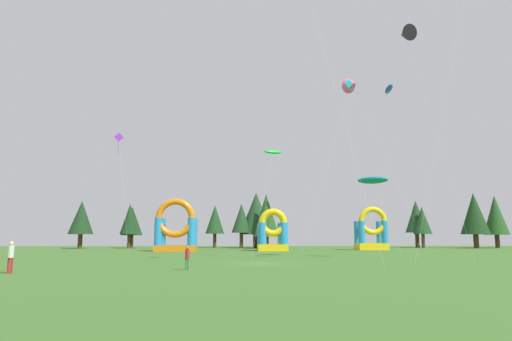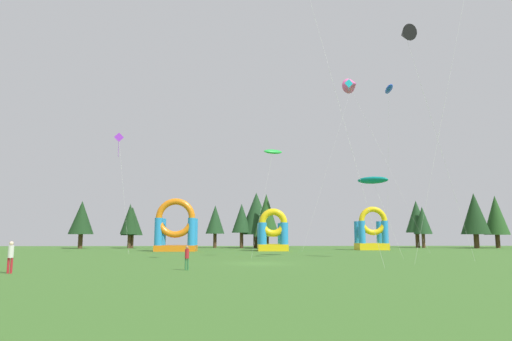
{
  "view_description": "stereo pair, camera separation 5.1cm",
  "coord_description": "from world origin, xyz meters",
  "px_view_note": "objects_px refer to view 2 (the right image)",
  "views": [
    {
      "loc": [
        -1.6,
        -36.59,
        2.21
      ],
      "look_at": [
        0.0,
        9.1,
        8.77
      ],
      "focal_mm": 31.78,
      "sensor_mm": 36.0,
      "label": 1
    },
    {
      "loc": [
        -1.55,
        -36.6,
        2.21
      ],
      "look_at": [
        0.0,
        9.1,
        8.77
      ],
      "focal_mm": 31.78,
      "sensor_mm": 36.0,
      "label": 2
    }
  ],
  "objects_px": {
    "kite_black_delta": "(405,34)",
    "kite_cyan_diamond": "(350,86)",
    "kite_pink_delta": "(352,85)",
    "inflatable_red_slide": "(176,231)",
    "inflatable_yellow_castle": "(273,235)",
    "person_near_camera": "(11,254)",
    "inflatable_orange_dome": "(372,234)",
    "kite_purple_diamond": "(119,139)",
    "kite_green_parafoil": "(273,152)",
    "kite_teal_parafoil": "(373,180)",
    "person_far_side": "(187,256)",
    "kite_blue_parafoil": "(389,89)"
  },
  "relations": [
    {
      "from": "kite_black_delta",
      "to": "kite_green_parafoil",
      "type": "distance_m",
      "value": 16.55
    },
    {
      "from": "kite_teal_parafoil",
      "to": "kite_cyan_diamond",
      "type": "bearing_deg",
      "value": 82.77
    },
    {
      "from": "kite_pink_delta",
      "to": "inflatable_red_slide",
      "type": "xyz_separation_m",
      "value": [
        -25.97,
        -1.36,
        -22.08
      ]
    },
    {
      "from": "kite_purple_diamond",
      "to": "kite_green_parafoil",
      "type": "bearing_deg",
      "value": -30.9
    },
    {
      "from": "person_near_camera",
      "to": "inflatable_orange_dome",
      "type": "bearing_deg",
      "value": -134.95
    },
    {
      "from": "kite_black_delta",
      "to": "person_far_side",
      "type": "xyz_separation_m",
      "value": [
        -17.97,
        -7.87,
        -18.98
      ]
    },
    {
      "from": "inflatable_red_slide",
      "to": "person_far_side",
      "type": "bearing_deg",
      "value": -80.8
    },
    {
      "from": "kite_green_parafoil",
      "to": "inflatable_orange_dome",
      "type": "bearing_deg",
      "value": 54.8
    },
    {
      "from": "kite_purple_diamond",
      "to": "kite_pink_delta",
      "type": "relative_size",
      "value": 0.57
    },
    {
      "from": "kite_pink_delta",
      "to": "kite_black_delta",
      "type": "xyz_separation_m",
      "value": [
        -2.37,
        -28.27,
        -5.01
      ]
    },
    {
      "from": "inflatable_orange_dome",
      "to": "kite_purple_diamond",
      "type": "bearing_deg",
      "value": -160.37
    },
    {
      "from": "kite_black_delta",
      "to": "kite_cyan_diamond",
      "type": "relative_size",
      "value": 0.87
    },
    {
      "from": "inflatable_orange_dome",
      "to": "inflatable_red_slide",
      "type": "xyz_separation_m",
      "value": [
        -29.15,
        -4.8,
        0.37
      ]
    },
    {
      "from": "kite_teal_parafoil",
      "to": "inflatable_orange_dome",
      "type": "xyz_separation_m",
      "value": [
        6.88,
        24.67,
        -5.22
      ]
    },
    {
      "from": "inflatable_yellow_castle",
      "to": "kite_pink_delta",
      "type": "bearing_deg",
      "value": 0.05
    },
    {
      "from": "kite_pink_delta",
      "to": "inflatable_orange_dome",
      "type": "xyz_separation_m",
      "value": [
        3.18,
        3.44,
        -22.45
      ]
    },
    {
      "from": "kite_cyan_diamond",
      "to": "kite_blue_parafoil",
      "type": "relative_size",
      "value": 1.07
    },
    {
      "from": "kite_green_parafoil",
      "to": "kite_purple_diamond",
      "type": "bearing_deg",
      "value": 149.1
    },
    {
      "from": "kite_black_delta",
      "to": "inflatable_yellow_castle",
      "type": "height_order",
      "value": "kite_black_delta"
    },
    {
      "from": "person_near_camera",
      "to": "inflatable_yellow_castle",
      "type": "height_order",
      "value": "inflatable_yellow_castle"
    },
    {
      "from": "kite_teal_parafoil",
      "to": "person_far_side",
      "type": "xyz_separation_m",
      "value": [
        -16.64,
        -14.9,
        -6.77
      ]
    },
    {
      "from": "kite_teal_parafoil",
      "to": "kite_black_delta",
      "type": "height_order",
      "value": "kite_black_delta"
    },
    {
      "from": "kite_black_delta",
      "to": "inflatable_red_slide",
      "type": "xyz_separation_m",
      "value": [
        -23.6,
        26.91,
        -17.06
      ]
    },
    {
      "from": "kite_teal_parafoil",
      "to": "inflatable_orange_dome",
      "type": "distance_m",
      "value": 26.14
    },
    {
      "from": "kite_black_delta",
      "to": "kite_cyan_diamond",
      "type": "bearing_deg",
      "value": 88.17
    },
    {
      "from": "kite_purple_diamond",
      "to": "kite_black_delta",
      "type": "distance_m",
      "value": 35.94
    },
    {
      "from": "kite_purple_diamond",
      "to": "person_near_camera",
      "type": "xyz_separation_m",
      "value": [
        1.89,
        -29.05,
        -13.1
      ]
    },
    {
      "from": "person_near_camera",
      "to": "inflatable_yellow_castle",
      "type": "bearing_deg",
      "value": -121.46
    },
    {
      "from": "kite_blue_parafoil",
      "to": "inflatable_orange_dome",
      "type": "relative_size",
      "value": 3.41
    },
    {
      "from": "kite_cyan_diamond",
      "to": "inflatable_red_slide",
      "type": "xyz_separation_m",
      "value": [
        -24.35,
        3.48,
        -20.16
      ]
    },
    {
      "from": "kite_pink_delta",
      "to": "person_near_camera",
      "type": "relative_size",
      "value": 14.08
    },
    {
      "from": "kite_cyan_diamond",
      "to": "kite_teal_parafoil",
      "type": "bearing_deg",
      "value": -97.23
    },
    {
      "from": "kite_pink_delta",
      "to": "person_far_side",
      "type": "distance_m",
      "value": 47.91
    },
    {
      "from": "kite_green_parafoil",
      "to": "inflatable_orange_dome",
      "type": "distance_m",
      "value": 30.3
    },
    {
      "from": "kite_purple_diamond",
      "to": "inflatable_yellow_castle",
      "type": "xyz_separation_m",
      "value": [
        20.03,
        9.21,
        -12.01
      ]
    },
    {
      "from": "inflatable_orange_dome",
      "to": "inflatable_yellow_castle",
      "type": "bearing_deg",
      "value": -167.43
    },
    {
      "from": "kite_teal_parafoil",
      "to": "kite_pink_delta",
      "type": "relative_size",
      "value": 0.31
    },
    {
      "from": "inflatable_red_slide",
      "to": "inflatable_yellow_castle",
      "type": "distance_m",
      "value": 13.78
    },
    {
      "from": "kite_teal_parafoil",
      "to": "kite_green_parafoil",
      "type": "bearing_deg",
      "value": 175.2
    },
    {
      "from": "person_far_side",
      "to": "inflatable_red_slide",
      "type": "bearing_deg",
      "value": 95.21
    },
    {
      "from": "kite_pink_delta",
      "to": "inflatable_red_slide",
      "type": "distance_m",
      "value": 34.12
    },
    {
      "from": "kite_purple_diamond",
      "to": "person_far_side",
      "type": "xyz_separation_m",
      "value": [
        11.97,
        -26.92,
        -13.29
      ]
    },
    {
      "from": "kite_pink_delta",
      "to": "kite_blue_parafoil",
      "type": "distance_m",
      "value": 8.85
    },
    {
      "from": "kite_purple_diamond",
      "to": "kite_black_delta",
      "type": "height_order",
      "value": "kite_black_delta"
    },
    {
      "from": "kite_purple_diamond",
      "to": "person_far_side",
      "type": "height_order",
      "value": "kite_purple_diamond"
    },
    {
      "from": "kite_purple_diamond",
      "to": "inflatable_red_slide",
      "type": "distance_m",
      "value": 15.21
    },
    {
      "from": "kite_cyan_diamond",
      "to": "inflatable_red_slide",
      "type": "height_order",
      "value": "kite_cyan_diamond"
    },
    {
      "from": "kite_purple_diamond",
      "to": "kite_teal_parafoil",
      "type": "bearing_deg",
      "value": -22.78
    },
    {
      "from": "kite_black_delta",
      "to": "inflatable_red_slide",
      "type": "relative_size",
      "value": 2.82
    },
    {
      "from": "kite_cyan_diamond",
      "to": "kite_green_parafoil",
      "type": "distance_m",
      "value": 23.2
    }
  ]
}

